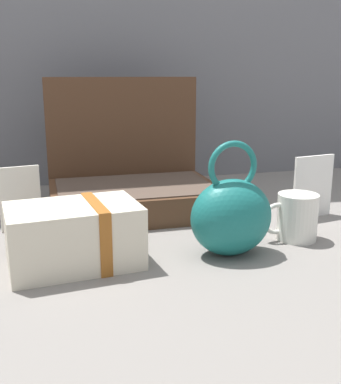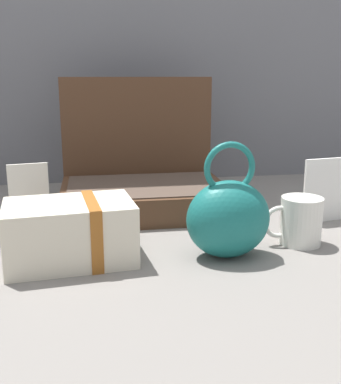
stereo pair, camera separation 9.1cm
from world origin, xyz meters
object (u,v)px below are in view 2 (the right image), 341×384
object	(u,v)px
cream_toiletry_bag	(72,232)
poster_card_right	(325,190)
open_suitcase	(142,180)
info_card_left	(29,195)
coffee_mug	(300,221)
teal_pouch_handbag	(228,217)

from	to	relation	value
cream_toiletry_bag	poster_card_right	distance (m)	0.56
open_suitcase	info_card_left	size ratio (longest dim) A/B	2.84
coffee_mug	info_card_left	xyz separation A→B (m)	(-0.53, 0.20, 0.02)
coffee_mug	open_suitcase	bearing A→B (deg)	131.01
coffee_mug	info_card_left	bearing A→B (deg)	158.85
teal_pouch_handbag	cream_toiletry_bag	world-z (taller)	teal_pouch_handbag
open_suitcase	teal_pouch_handbag	bearing A→B (deg)	-71.78
teal_pouch_handbag	poster_card_right	world-z (taller)	teal_pouch_handbag
info_card_left	poster_card_right	distance (m)	0.65
info_card_left	cream_toiletry_bag	bearing A→B (deg)	-76.17
cream_toiletry_bag	info_card_left	bearing A→B (deg)	113.85
open_suitcase	poster_card_right	bearing A→B (deg)	-25.69
info_card_left	poster_card_right	xyz separation A→B (m)	(0.64, -0.08, 0.00)
cream_toiletry_bag	info_card_left	xyz separation A→B (m)	(-0.10, 0.22, 0.01)
open_suitcase	poster_card_right	size ratio (longest dim) A/B	2.71
teal_pouch_handbag	poster_card_right	size ratio (longest dim) A/B	1.46
teal_pouch_handbag	coffee_mug	xyz separation A→B (m)	(0.16, 0.04, -0.03)
coffee_mug	info_card_left	distance (m)	0.57
info_card_left	teal_pouch_handbag	bearing A→B (deg)	-43.32
poster_card_right	teal_pouch_handbag	bearing A→B (deg)	-157.70
teal_pouch_handbag	info_card_left	distance (m)	0.45
open_suitcase	teal_pouch_handbag	xyz separation A→B (m)	(0.12, -0.35, 0.00)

